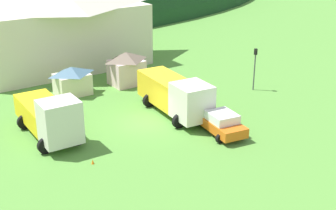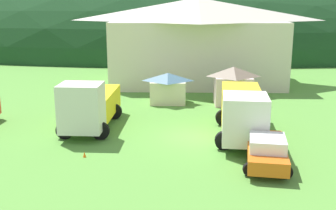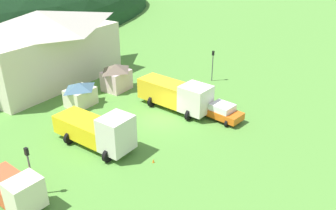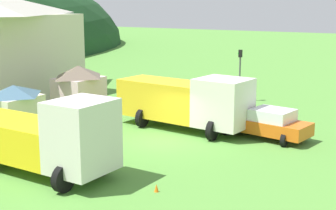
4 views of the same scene
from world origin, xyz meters
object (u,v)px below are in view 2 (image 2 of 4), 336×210
(depot_building, at_px, (197,40))
(flatbed_truck_yellow, at_px, (90,105))
(service_pickup_orange, at_px, (266,150))
(traffic_cone_near_pickup, at_px, (85,157))
(play_shed_pink, at_px, (233,85))
(play_shed_cream, at_px, (168,88))
(heavy_rig_striped, at_px, (242,111))

(depot_building, xyz_separation_m, flatbed_truck_yellow, (-7.66, -16.40, -2.79))
(flatbed_truck_yellow, bearing_deg, service_pickup_orange, 61.94)
(traffic_cone_near_pickup, bearing_deg, depot_building, 72.10)
(play_shed_pink, bearing_deg, depot_building, 105.78)
(play_shed_cream, xyz_separation_m, heavy_rig_striped, (4.83, -8.99, 0.42))
(depot_building, bearing_deg, play_shed_cream, -106.97)
(depot_building, relative_size, flatbed_truck_yellow, 2.37)
(depot_building, height_order, play_shed_cream, depot_building)
(play_shed_cream, distance_m, heavy_rig_striped, 10.21)
(play_shed_pink, bearing_deg, flatbed_truck_yellow, -145.18)
(depot_building, distance_m, flatbed_truck_yellow, 18.31)
(play_shed_pink, relative_size, service_pickup_orange, 0.59)
(play_shed_cream, height_order, traffic_cone_near_pickup, play_shed_cream)
(depot_building, relative_size, heavy_rig_striped, 2.18)
(service_pickup_orange, relative_size, traffic_cone_near_pickup, 8.56)
(flatbed_truck_yellow, xyz_separation_m, heavy_rig_striped, (9.77, -1.51, 0.08))
(play_shed_pink, xyz_separation_m, service_pickup_orange, (0.12, -13.10, -0.79))
(play_shed_pink, height_order, traffic_cone_near_pickup, play_shed_pink)
(heavy_rig_striped, xyz_separation_m, service_pickup_orange, (0.63, -4.45, -0.90))
(play_shed_cream, distance_m, traffic_cone_near_pickup, 13.38)
(flatbed_truck_yellow, bearing_deg, play_shed_cream, 148.31)
(service_pickup_orange, bearing_deg, flatbed_truck_yellow, -111.11)
(depot_building, relative_size, play_shed_cream, 5.81)
(depot_building, xyz_separation_m, service_pickup_orange, (2.74, -22.36, -3.61))
(play_shed_pink, distance_m, traffic_cone_near_pickup, 15.66)
(flatbed_truck_yellow, distance_m, heavy_rig_striped, 9.88)
(traffic_cone_near_pickup, bearing_deg, play_shed_pink, 52.09)
(depot_building, relative_size, play_shed_pink, 5.64)
(heavy_rig_striped, relative_size, service_pickup_orange, 1.52)
(play_shed_pink, bearing_deg, service_pickup_orange, -89.46)
(depot_building, bearing_deg, traffic_cone_near_pickup, -107.90)
(flatbed_truck_yellow, distance_m, traffic_cone_near_pickup, 5.45)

